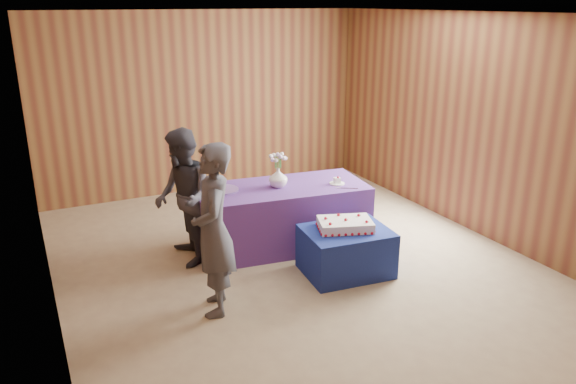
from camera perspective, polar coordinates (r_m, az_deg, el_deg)
ground at (r=6.42m, az=0.53°, el=-7.15°), size 6.00×6.00×0.00m
room_shell at (r=5.86m, az=0.58°, el=8.91°), size 5.04×6.04×2.72m
cake_table at (r=6.12m, az=5.91°, el=-6.01°), size 0.96×0.78×0.50m
serving_table at (r=6.71m, az=-0.70°, el=-2.47°), size 2.09×1.13×0.75m
sheet_cake at (r=6.03m, az=5.82°, el=-3.30°), size 0.68×0.56×0.14m
vase at (r=6.54m, az=-1.01°, el=1.48°), size 0.22×0.22×0.23m
flower_spray at (r=6.46m, az=-1.03°, el=3.61°), size 0.21×0.22×0.17m
platter at (r=6.48m, az=-6.68°, el=0.23°), size 0.45×0.45×0.02m
plate at (r=6.69m, az=5.00°, el=0.88°), size 0.21×0.21×0.01m
cake_slice at (r=6.68m, az=5.01°, el=1.20°), size 0.09×0.08×0.09m
knife at (r=6.55m, az=6.01°, el=0.38°), size 0.23×0.16×0.00m
guest_left at (r=5.20m, az=-7.58°, el=-3.88°), size 0.56×0.69×1.64m
guest_right at (r=6.26m, az=-10.61°, el=-0.59°), size 0.64×0.79×1.53m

